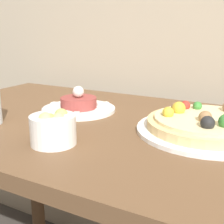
{
  "coord_description": "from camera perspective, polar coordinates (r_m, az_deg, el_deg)",
  "views": [
    {
      "loc": [
        0.33,
        -0.34,
        1.04
      ],
      "look_at": [
        -0.04,
        0.32,
        0.83
      ],
      "focal_mm": 50.0,
      "sensor_mm": 36.0,
      "label": 1
    }
  ],
  "objects": [
    {
      "name": "pizza_plate",
      "position": [
        0.79,
        16.86,
        -2.25
      ],
      "size": [
        0.34,
        0.34,
        0.07
      ],
      "color": "white",
      "rests_on": "dining_table"
    },
    {
      "name": "dining_table",
      "position": [
        0.85,
        3.26,
        -10.07
      ],
      "size": [
        1.35,
        0.69,
        0.79
      ],
      "color": "brown",
      "rests_on": "ground_plane"
    },
    {
      "name": "tartare_plate",
      "position": [
        0.95,
        -6.11,
        1.14
      ],
      "size": [
        0.22,
        0.22,
        0.08
      ],
      "color": "white",
      "rests_on": "dining_table"
    },
    {
      "name": "small_bowl",
      "position": [
        0.69,
        -10.71,
        -2.92
      ],
      "size": [
        0.1,
        0.1,
        0.07
      ],
      "color": "white",
      "rests_on": "dining_table"
    }
  ]
}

